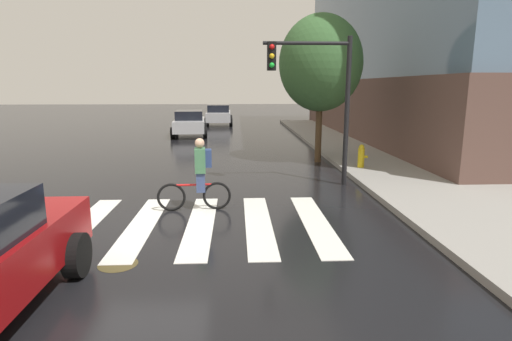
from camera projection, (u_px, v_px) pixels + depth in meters
ground_plane at (144, 225)px, 8.55m from camera, size 120.00×120.00×0.00m
crosswalk_stripes at (142, 225)px, 8.54m from camera, size 7.85×3.93×0.01m
manhole_cover at (118, 264)px, 6.67m from camera, size 0.64×0.64×0.01m
sedan_mid at (190, 123)px, 23.96m from camera, size 2.23×4.36×1.47m
sedan_far at (219, 114)px, 30.77m from camera, size 2.12×4.39×1.51m
cyclist at (199, 175)px, 9.44m from camera, size 1.71×0.38×1.69m
traffic_light_near at (319, 86)px, 11.44m from camera, size 2.47×0.28×4.20m
fire_hydrant at (361, 156)px, 13.84m from camera, size 0.33×0.22×0.78m
street_tree_near at (321, 63)px, 15.01m from camera, size 3.05×3.05×5.43m
corner_building at (508, 17)px, 22.12m from camera, size 17.05×23.65×13.12m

